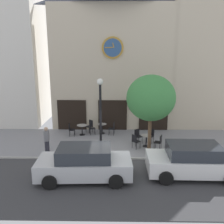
{
  "coord_description": "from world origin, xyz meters",
  "views": [
    {
      "loc": [
        0.15,
        -12.21,
        5.59
      ],
      "look_at": [
        -0.1,
        2.72,
        2.03
      ],
      "focal_mm": 38.31,
      "sensor_mm": 36.0,
      "label": 1
    }
  ],
  "objects_px": {
    "cafe_chair_under_awning": "(135,140)",
    "cafe_chair_right_end": "(113,128)",
    "cafe_table_near_door": "(82,128)",
    "cafe_chair_curbside": "(151,135)",
    "cafe_chair_mid_row": "(71,129)",
    "parked_car_silver": "(84,163)",
    "street_lamp": "(100,116)",
    "pedestrian_grey": "(47,141)",
    "cafe_table_center_right": "(146,139)",
    "cafe_chair_outer": "(138,135)",
    "cafe_chair_near_lamp": "(159,141)",
    "parked_car_white": "(193,160)",
    "cafe_chair_by_entrance": "(91,127)",
    "cafe_table_rightmost": "(102,127)",
    "cafe_chair_corner": "(90,125)",
    "street_tree": "(151,98)"
  },
  "relations": [
    {
      "from": "cafe_chair_under_awning",
      "to": "cafe_chair_right_end",
      "type": "distance_m",
      "value": 2.96
    },
    {
      "from": "cafe_table_near_door",
      "to": "cafe_chair_curbside",
      "type": "bearing_deg",
      "value": -16.63
    },
    {
      "from": "cafe_chair_under_awning",
      "to": "cafe_chair_mid_row",
      "type": "distance_m",
      "value": 4.95
    },
    {
      "from": "cafe_chair_mid_row",
      "to": "parked_car_silver",
      "type": "xyz_separation_m",
      "value": [
        1.75,
        -5.98,
        0.23
      ]
    },
    {
      "from": "street_lamp",
      "to": "pedestrian_grey",
      "type": "relative_size",
      "value": 2.6
    },
    {
      "from": "cafe_table_center_right",
      "to": "cafe_chair_mid_row",
      "type": "distance_m",
      "value": 5.45
    },
    {
      "from": "cafe_chair_outer",
      "to": "cafe_chair_mid_row",
      "type": "distance_m",
      "value": 4.8
    },
    {
      "from": "cafe_chair_near_lamp",
      "to": "parked_car_white",
      "type": "xyz_separation_m",
      "value": [
        1.02,
        -3.2,
        0.23
      ]
    },
    {
      "from": "cafe_table_near_door",
      "to": "cafe_chair_curbside",
      "type": "height_order",
      "value": "cafe_chair_curbside"
    },
    {
      "from": "street_lamp",
      "to": "cafe_chair_by_entrance",
      "type": "relative_size",
      "value": 4.82
    },
    {
      "from": "parked_car_white",
      "to": "cafe_chair_under_awning",
      "type": "bearing_deg",
      "value": 126.59
    },
    {
      "from": "cafe_chair_near_lamp",
      "to": "parked_car_silver",
      "type": "xyz_separation_m",
      "value": [
        -4.07,
        -3.56,
        0.23
      ]
    },
    {
      "from": "cafe_chair_outer",
      "to": "pedestrian_grey",
      "type": "xyz_separation_m",
      "value": [
        -5.37,
        -2.05,
        0.33
      ]
    },
    {
      "from": "cafe_chair_by_entrance",
      "to": "cafe_chair_under_awning",
      "type": "bearing_deg",
      "value": -41.54
    },
    {
      "from": "cafe_chair_outer",
      "to": "cafe_table_near_door",
      "type": "bearing_deg",
      "value": 158.64
    },
    {
      "from": "cafe_chair_under_awning",
      "to": "pedestrian_grey",
      "type": "bearing_deg",
      "value": -168.65
    },
    {
      "from": "cafe_table_rightmost",
      "to": "parked_car_silver",
      "type": "distance_m",
      "value": 6.56
    },
    {
      "from": "cafe_table_center_right",
      "to": "cafe_chair_near_lamp",
      "type": "bearing_deg",
      "value": -33.32
    },
    {
      "from": "cafe_chair_corner",
      "to": "cafe_chair_mid_row",
      "type": "relative_size",
      "value": 1.0
    },
    {
      "from": "cafe_chair_outer",
      "to": "pedestrian_grey",
      "type": "height_order",
      "value": "pedestrian_grey"
    },
    {
      "from": "cafe_table_near_door",
      "to": "cafe_chair_outer",
      "type": "distance_m",
      "value": 4.14
    },
    {
      "from": "cafe_chair_curbside",
      "to": "pedestrian_grey",
      "type": "xyz_separation_m",
      "value": [
        -6.23,
        -2.14,
        0.33
      ]
    },
    {
      "from": "parked_car_white",
      "to": "cafe_chair_by_entrance",
      "type": "bearing_deg",
      "value": 132.41
    },
    {
      "from": "street_tree",
      "to": "cafe_table_near_door",
      "type": "bearing_deg",
      "value": 143.49
    },
    {
      "from": "cafe_chair_mid_row",
      "to": "parked_car_white",
      "type": "relative_size",
      "value": 0.21
    },
    {
      "from": "cafe_chair_curbside",
      "to": "pedestrian_grey",
      "type": "relative_size",
      "value": 0.54
    },
    {
      "from": "cafe_chair_under_awning",
      "to": "cafe_chair_right_end",
      "type": "height_order",
      "value": "same"
    },
    {
      "from": "cafe_chair_curbside",
      "to": "cafe_chair_mid_row",
      "type": "bearing_deg",
      "value": 167.77
    },
    {
      "from": "cafe_table_rightmost",
      "to": "cafe_table_near_door",
      "type": "bearing_deg",
      "value": -166.5
    },
    {
      "from": "parked_car_silver",
      "to": "cafe_chair_mid_row",
      "type": "bearing_deg",
      "value": 106.31
    },
    {
      "from": "street_tree",
      "to": "cafe_chair_outer",
      "type": "height_order",
      "value": "street_tree"
    },
    {
      "from": "cafe_table_center_right",
      "to": "parked_car_silver",
      "type": "height_order",
      "value": "parked_car_silver"
    },
    {
      "from": "cafe_chair_right_end",
      "to": "cafe_chair_mid_row",
      "type": "height_order",
      "value": "same"
    },
    {
      "from": "cafe_chair_mid_row",
      "to": "parked_car_white",
      "type": "xyz_separation_m",
      "value": [
        6.84,
        -5.62,
        0.23
      ]
    },
    {
      "from": "cafe_table_rightmost",
      "to": "cafe_chair_near_lamp",
      "type": "height_order",
      "value": "cafe_chair_near_lamp"
    },
    {
      "from": "street_tree",
      "to": "pedestrian_grey",
      "type": "distance_m",
      "value": 6.36
    },
    {
      "from": "cafe_table_near_door",
      "to": "cafe_chair_outer",
      "type": "xyz_separation_m",
      "value": [
        3.86,
        -1.51,
        0.01
      ]
    },
    {
      "from": "cafe_chair_near_lamp",
      "to": "parked_car_silver",
      "type": "relative_size",
      "value": 0.21
    },
    {
      "from": "parked_car_white",
      "to": "cafe_chair_curbside",
      "type": "bearing_deg",
      "value": 107.04
    },
    {
      "from": "cafe_chair_corner",
      "to": "cafe_chair_outer",
      "type": "bearing_deg",
      "value": -33.18
    },
    {
      "from": "cafe_chair_right_end",
      "to": "parked_car_silver",
      "type": "xyz_separation_m",
      "value": [
        -1.21,
        -6.27,
        0.23
      ]
    },
    {
      "from": "cafe_table_rightmost",
      "to": "parked_car_white",
      "type": "height_order",
      "value": "parked_car_white"
    },
    {
      "from": "cafe_table_near_door",
      "to": "cafe_chair_right_end",
      "type": "relative_size",
      "value": 0.82
    },
    {
      "from": "pedestrian_grey",
      "to": "parked_car_white",
      "type": "relative_size",
      "value": 0.39
    },
    {
      "from": "cafe_table_rightmost",
      "to": "cafe_chair_outer",
      "type": "xyz_separation_m",
      "value": [
        2.44,
        -1.85,
        0.04
      ]
    },
    {
      "from": "cafe_table_rightmost",
      "to": "cafe_chair_right_end",
      "type": "relative_size",
      "value": 0.81
    },
    {
      "from": "cafe_chair_outer",
      "to": "cafe_chair_near_lamp",
      "type": "xyz_separation_m",
      "value": [
        1.19,
        -1.14,
        0.0
      ]
    },
    {
      "from": "cafe_chair_under_awning",
      "to": "cafe_chair_outer",
      "type": "xyz_separation_m",
      "value": [
        0.24,
        1.02,
        0.0
      ]
    },
    {
      "from": "cafe_chair_curbside",
      "to": "cafe_chair_near_lamp",
      "type": "relative_size",
      "value": 1.0
    },
    {
      "from": "cafe_table_center_right",
      "to": "cafe_chair_outer",
      "type": "xyz_separation_m",
      "value": [
        -0.46,
        0.66,
        0.03
      ]
    }
  ]
}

